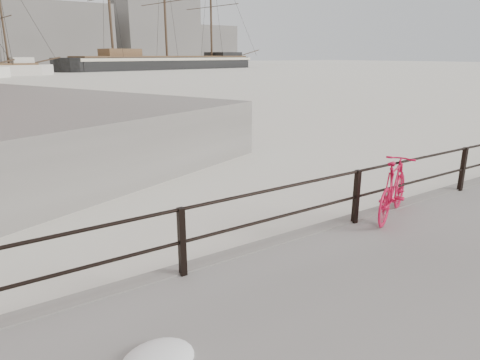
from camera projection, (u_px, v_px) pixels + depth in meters
ground at (451, 203)px, 9.97m from camera, size 400.00×400.00×0.00m
guardrail at (463, 169)px, 9.61m from camera, size 28.00×0.10×1.00m
bicycle at (393, 188)px, 7.98m from camera, size 1.86×1.04×1.15m
barque_black at (168, 69)px, 101.10m from camera, size 62.91×29.97×34.15m
industrial_west at (54, 35)px, 129.69m from camera, size 32.00×18.00×18.00m
industrial_mid at (155, 29)px, 151.52m from camera, size 26.00×20.00×24.00m
industrial_east at (205, 45)px, 169.20m from camera, size 20.00×16.00×14.00m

